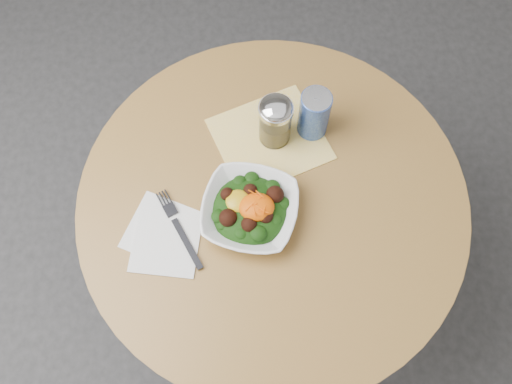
% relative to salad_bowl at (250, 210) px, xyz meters
% --- Properties ---
extents(ground, '(6.00, 6.00, 0.00)m').
position_rel_salad_bowl_xyz_m(ground, '(0.06, 0.03, -0.78)').
color(ground, '#2C2B2E').
rests_on(ground, ground).
extents(table, '(0.90, 0.90, 0.75)m').
position_rel_salad_bowl_xyz_m(table, '(0.06, 0.03, -0.23)').
color(table, black).
rests_on(table, ground).
extents(cloth_napkin, '(0.31, 0.29, 0.00)m').
position_rel_salad_bowl_xyz_m(cloth_napkin, '(0.06, 0.19, -0.03)').
color(cloth_napkin, '#F1B70C').
rests_on(cloth_napkin, table).
extents(paper_napkins, '(0.20, 0.22, 0.00)m').
position_rel_salad_bowl_xyz_m(paper_napkins, '(-0.20, -0.03, -0.03)').
color(paper_napkins, white).
rests_on(paper_napkins, table).
extents(salad_bowl, '(0.27, 0.27, 0.08)m').
position_rel_salad_bowl_xyz_m(salad_bowl, '(0.00, 0.00, 0.00)').
color(salad_bowl, white).
rests_on(salad_bowl, table).
extents(fork, '(0.10, 0.20, 0.00)m').
position_rel_salad_bowl_xyz_m(fork, '(-0.16, -0.02, -0.02)').
color(fork, black).
rests_on(fork, table).
extents(spice_shaker, '(0.08, 0.08, 0.14)m').
position_rel_salad_bowl_xyz_m(spice_shaker, '(0.08, 0.20, 0.04)').
color(spice_shaker, silver).
rests_on(spice_shaker, table).
extents(beverage_can, '(0.07, 0.07, 0.14)m').
position_rel_salad_bowl_xyz_m(beverage_can, '(0.17, 0.21, 0.04)').
color(beverage_can, '#0D2295').
rests_on(beverage_can, table).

